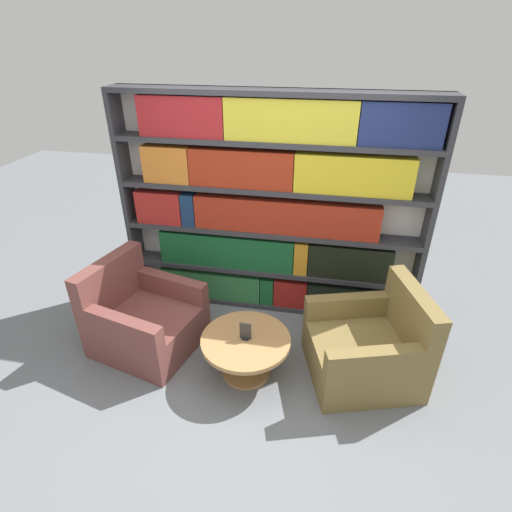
% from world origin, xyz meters
% --- Properties ---
extents(ground_plane, '(14.00, 14.00, 0.00)m').
position_xyz_m(ground_plane, '(0.00, 0.00, 0.00)').
color(ground_plane, slate).
extents(bookshelf, '(3.14, 0.30, 2.32)m').
position_xyz_m(bookshelf, '(0.01, 1.43, 1.17)').
color(bookshelf, silver).
rests_on(bookshelf, ground_plane).
extents(armchair_left, '(1.09, 1.04, 0.89)m').
position_xyz_m(armchair_left, '(-1.11, 0.51, 0.29)').
color(armchair_left, brown).
rests_on(armchair_left, ground_plane).
extents(armchair_right, '(1.12, 1.08, 0.89)m').
position_xyz_m(armchair_right, '(1.05, 0.51, 0.29)').
color(armchair_right, olive).
rests_on(armchair_right, ground_plane).
extents(coffee_table, '(0.80, 0.80, 0.41)m').
position_xyz_m(coffee_table, '(-0.03, 0.30, 0.29)').
color(coffee_table, '#AD7F4C').
rests_on(coffee_table, ground_plane).
extents(table_sign, '(0.10, 0.06, 0.17)m').
position_xyz_m(table_sign, '(-0.03, 0.30, 0.48)').
color(table_sign, black).
rests_on(table_sign, coffee_table).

